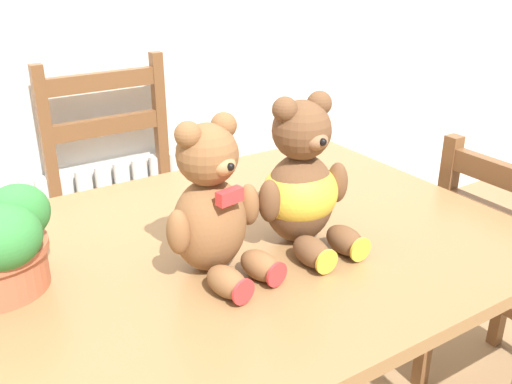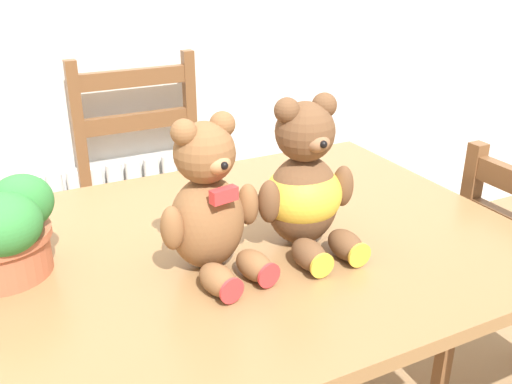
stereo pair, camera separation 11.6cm
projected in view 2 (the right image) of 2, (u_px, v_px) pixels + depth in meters
radiator at (148, 238)px, 2.30m from camera, size 0.87×0.10×0.61m
dining_table at (236, 280)px, 1.31m from camera, size 1.27×0.93×0.76m
wooden_chair_behind at (153, 204)px, 2.07m from camera, size 0.45×0.41×1.01m
teddy_bear_left at (210, 206)px, 1.11m from camera, size 0.22×0.24×0.32m
teddy_bear_right at (305, 188)px, 1.21m from camera, size 0.23×0.23×0.33m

